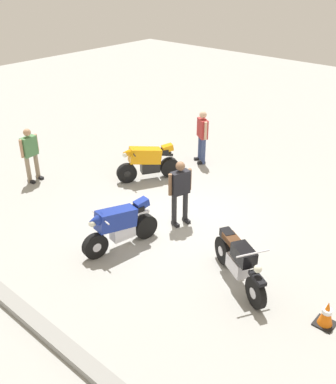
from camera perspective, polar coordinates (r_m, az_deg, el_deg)
ground_plane at (r=11.43m, az=1.55°, el=-3.57°), size 40.00×40.00×0.00m
curb_edge at (r=9.06m, az=-18.15°, el=-14.57°), size 14.00×0.30×0.15m
motorcycle_orange_sportbike at (r=13.24m, az=-2.60°, el=3.98°), size 1.16×1.77×1.14m
motorcycle_black_cruiser at (r=9.20m, az=9.17°, el=-8.91°), size 1.88×1.14×1.09m
motorcycle_blue_sportbike at (r=10.16m, az=-6.25°, el=-4.27°), size 0.73×1.95×1.14m
person_in_black_shirt at (r=10.82m, az=1.57°, el=0.41°), size 0.42×0.65×1.70m
person_in_red_shirt at (r=14.32m, az=4.45°, el=7.57°), size 0.61×0.50×1.73m
person_in_green_shirt at (r=13.64m, az=-17.39°, el=4.99°), size 0.35×0.65×1.65m
traffic_cone at (r=8.83m, az=19.82°, el=-14.57°), size 0.36×0.36×0.53m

